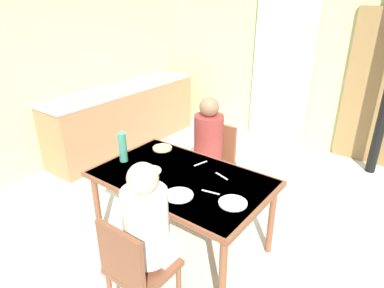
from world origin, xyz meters
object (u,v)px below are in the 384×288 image
Objects in this scene: kitchen_counter at (125,117)px; person_near_diner at (147,222)px; person_far_diner at (208,139)px; water_bottle_green_near at (123,147)px; dining_table at (181,183)px; chair_far_diner at (214,159)px; chair_near_diner at (135,268)px.

person_near_diner is (2.34, -1.93, 0.33)m from kitchen_counter.
person_far_diner is 2.49× the size of water_bottle_green_near.
person_near_diner is (0.26, -0.68, 0.13)m from dining_table.
person_far_diner is at bearing 106.22° from dining_table.
chair_far_diner is at bearing -90.00° from person_far_diner.
chair_near_diner is 1.13× the size of person_far_diner.
person_near_diner reaches higher than kitchen_counter.
dining_table is 1.72× the size of chair_far_diner.
chair_far_diner is (1.88, -0.43, 0.05)m from kitchen_counter.
water_bottle_green_near is at bearing 145.82° from person_near_diner.
person_near_diner is 1.00× the size of person_far_diner.
chair_near_diner and chair_far_diner have the same top height.
person_far_diner is at bearing -16.77° from kitchen_counter.
person_far_diner is 0.88m from water_bottle_green_near.
person_near_diner is at bearing 108.60° from person_far_diner.
chair_far_diner is 1.13× the size of person_far_diner.
kitchen_counter is at bearing -16.77° from person_far_diner.
dining_table is 1.72× the size of chair_near_diner.
chair_far_diner is 1.07m from water_bottle_green_near.
water_bottle_green_near is (1.47, -1.34, 0.42)m from kitchen_counter.
person_far_diner is (-0.46, 1.36, 0.00)m from person_near_diner.
chair_far_diner is at bearing 65.74° from water_bottle_green_near.
person_near_diner reaches higher than water_bottle_green_near.
kitchen_counter is 2.43m from dining_table.
chair_far_diner is at bearing 107.01° from person_near_diner.
kitchen_counter is at bearing 140.44° from person_near_diner.
dining_table is 1.95× the size of person_far_diner.
water_bottle_green_near reaches higher than kitchen_counter.
kitchen_counter is 2.88× the size of chair_far_diner.
person_far_diner is (-0.20, 0.68, 0.13)m from dining_table.
water_bottle_green_near is at bearing -171.42° from dining_table.
chair_far_diner is 1.13× the size of person_near_diner.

